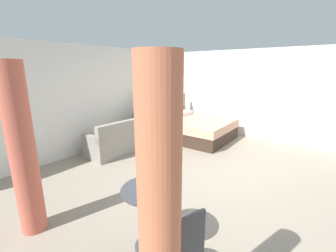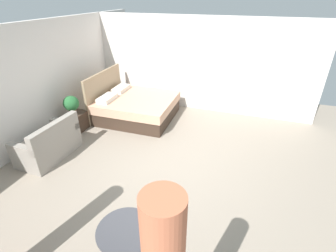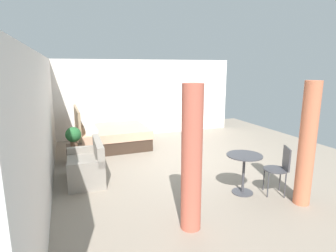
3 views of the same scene
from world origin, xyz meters
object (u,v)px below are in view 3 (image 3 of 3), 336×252
Objects in this scene: potted_plant at (73,135)px; nightstand at (75,154)px; balcony_table at (244,167)px; couch at (87,167)px; cafe_chair_near_window at (280,166)px; bed at (111,137)px.

nightstand is at bearing -2.14° from potted_plant.
balcony_table is at bearing -134.44° from nightstand.
nightstand is 0.61× the size of balcony_table.
couch is 1.38× the size of cafe_chair_near_window.
balcony_table is at bearing -121.67° from couch.
cafe_chair_near_window is at bearing -130.85° from potted_plant.
potted_plant is 4.67m from cafe_chair_near_window.
nightstand is 0.50× the size of cafe_chair_near_window.
balcony_table is (-2.77, -2.93, -0.21)m from potted_plant.
cafe_chair_near_window reaches higher than balcony_table.
balcony_table reaches higher than nightstand.
bed is at bearing -43.81° from nightstand.
potted_plant is (-0.10, 0.00, 0.51)m from nightstand.
nightstand is at bearing 48.20° from cafe_chair_near_window.
couch is 1.20m from potted_plant.
nightstand is 0.95× the size of potted_plant.
bed reaches higher than potted_plant.
potted_plant is at bearing 138.55° from bed.
balcony_table is at bearing 64.69° from cafe_chair_near_window.
bed is at bearing -20.44° from couch.
potted_plant reaches higher than nightstand.
couch reaches higher than nightstand.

